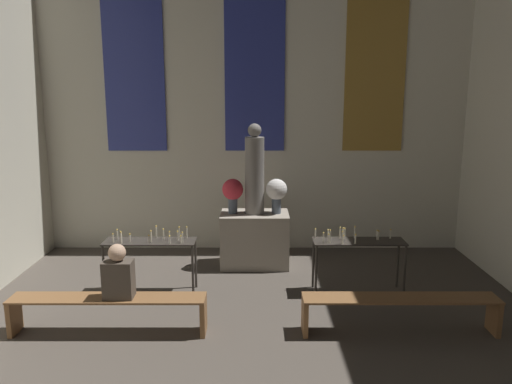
{
  "coord_description": "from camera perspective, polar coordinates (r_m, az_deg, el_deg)",
  "views": [
    {
      "loc": [
        0.02,
        1.12,
        2.99
      ],
      "look_at": [
        0.0,
        8.58,
        1.46
      ],
      "focal_mm": 35.0,
      "sensor_mm": 36.0,
      "label": 1
    }
  ],
  "objects": [
    {
      "name": "wall_back",
      "position": [
        9.28,
        0.04,
        11.54
      ],
      "size": [
        7.98,
        0.16,
        5.9
      ],
      "color": "beige",
      "rests_on": "ground_plane"
    },
    {
      "name": "altar",
      "position": [
        8.64,
        0.02,
        -5.41
      ],
      "size": [
        1.16,
        0.72,
        0.93
      ],
      "color": "gray",
      "rests_on": "ground_plane"
    },
    {
      "name": "statue",
      "position": [
        8.37,
        0.02,
        2.27
      ],
      "size": [
        0.32,
        0.32,
        1.52
      ],
      "color": "slate",
      "rests_on": "altar"
    },
    {
      "name": "flower_vase_left",
      "position": [
        8.44,
        -2.5,
        0.07
      ],
      "size": [
        0.36,
        0.36,
        0.59
      ],
      "color": "#4C5666",
      "rests_on": "altar"
    },
    {
      "name": "flower_vase_right",
      "position": [
        8.44,
        2.53,
        0.06
      ],
      "size": [
        0.36,
        0.36,
        0.59
      ],
      "color": "#4C5666",
      "rests_on": "altar"
    },
    {
      "name": "candle_rack_left",
      "position": [
        7.6,
        -11.8,
        -6.21
      ],
      "size": [
        1.35,
        0.42,
        1.0
      ],
      "color": "#332D28",
      "rests_on": "ground_plane"
    },
    {
      "name": "candle_rack_right",
      "position": [
        7.58,
        11.73,
        -6.22
      ],
      "size": [
        1.35,
        0.42,
        1.01
      ],
      "color": "#332D28",
      "rests_on": "ground_plane"
    },
    {
      "name": "pew_back_left",
      "position": [
        6.6,
        -16.37,
        -12.38
      ],
      "size": [
        2.42,
        0.36,
        0.48
      ],
      "color": "brown",
      "rests_on": "ground_plane"
    },
    {
      "name": "pew_back_right",
      "position": [
        6.59,
        16.31,
        -12.43
      ],
      "size": [
        2.42,
        0.36,
        0.48
      ],
      "color": "brown",
      "rests_on": "ground_plane"
    },
    {
      "name": "person_seated",
      "position": [
        6.41,
        -15.3,
        -9.02
      ],
      "size": [
        0.36,
        0.24,
        0.68
      ],
      "color": "#4C4238",
      "rests_on": "pew_back_left"
    }
  ]
}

